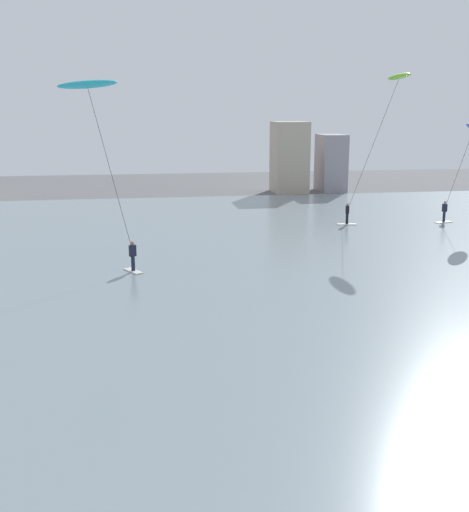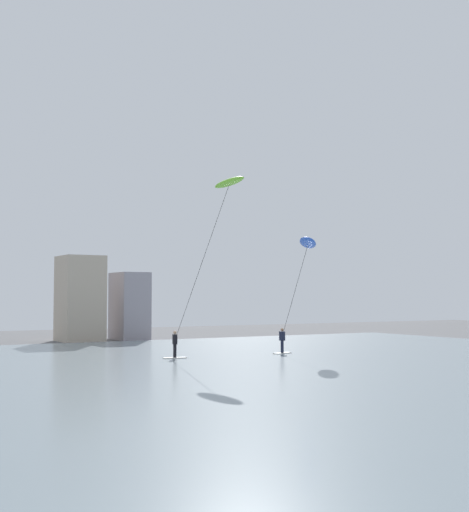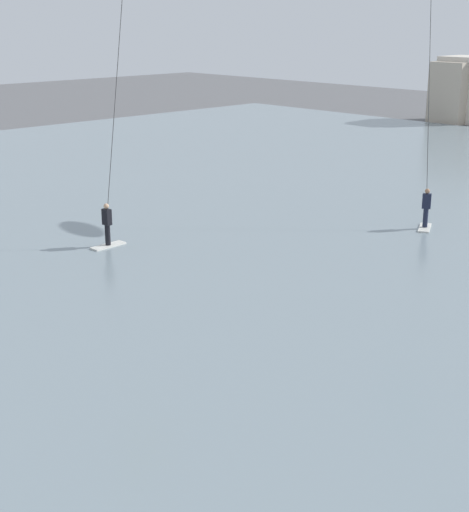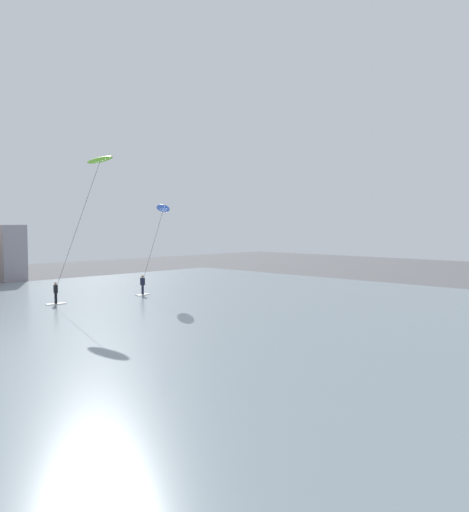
{
  "view_description": "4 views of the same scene",
  "coord_description": "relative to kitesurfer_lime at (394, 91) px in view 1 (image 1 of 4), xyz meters",
  "views": [
    {
      "loc": [
        -4.11,
        -5.09,
        8.56
      ],
      "look_at": [
        -1.57,
        10.61,
        4.82
      ],
      "focal_mm": 44.1,
      "sensor_mm": 36.0,
      "label": 1
    },
    {
      "loc": [
        -6.84,
        0.49,
        3.88
      ],
      "look_at": [
        -1.62,
        9.44,
        4.46
      ],
      "focal_mm": 49.5,
      "sensor_mm": 36.0,
      "label": 2
    },
    {
      "loc": [
        12.41,
        0.96,
        8.41
      ],
      "look_at": [
        0.64,
        12.26,
        3.34
      ],
      "focal_mm": 54.71,
      "sensor_mm": 36.0,
      "label": 3
    },
    {
      "loc": [
        -7.66,
        2.16,
        6.03
      ],
      "look_at": [
        1.47,
        11.02,
        5.27
      ],
      "focal_mm": 38.02,
      "sensor_mm": 36.0,
      "label": 4
    }
  ],
  "objects": [
    {
      "name": "kitesurfer_cyan",
      "position": [
        -19.93,
        -7.35,
        -0.79
      ],
      "size": [
        4.16,
        3.65,
        10.09
      ],
      "color": "silver",
      "rests_on": "water_bay"
    },
    {
      "name": "far_shore_buildings",
      "position": [
        -14.63,
        21.63,
        -6.69
      ],
      "size": [
        40.73,
        4.75,
        7.24
      ],
      "color": "#B7A893",
      "rests_on": "ground"
    },
    {
      "name": "kitesurfer_lime",
      "position": [
        0.0,
        0.0,
        0.0
      ],
      "size": [
        3.79,
        4.07,
        10.9
      ],
      "color": "silver",
      "rests_on": "water_bay"
    },
    {
      "name": "water_bay",
      "position": [
        -13.83,
        -7.14,
        -9.66
      ],
      "size": [
        84.0,
        52.0,
        0.1
      ],
      "primitive_type": "cube",
      "color": "gray",
      "rests_on": "ground"
    }
  ]
}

